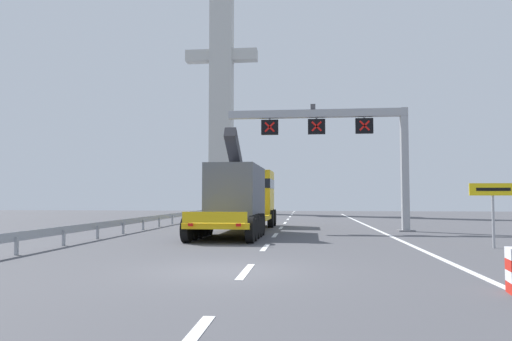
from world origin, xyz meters
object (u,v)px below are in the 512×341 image
overhead_lane_gantry (343,134)px  exit_sign_yellow (493,198)px  heavy_haul_truck_yellow (244,196)px  bridge_pylon_distant (222,83)px

overhead_lane_gantry → exit_sign_yellow: size_ratio=4.33×
overhead_lane_gantry → heavy_haul_truck_yellow: overhead_lane_gantry is taller
heavy_haul_truck_yellow → bridge_pylon_distant: 34.60m
heavy_haul_truck_yellow → bridge_pylon_distant: bearing=102.5°
exit_sign_yellow → bridge_pylon_distant: 45.18m
bridge_pylon_distant → heavy_haul_truck_yellow: bearing=-77.5°
heavy_haul_truck_yellow → exit_sign_yellow: (10.56, -8.37, -0.11)m
overhead_lane_gantry → exit_sign_yellow: 10.75m
overhead_lane_gantry → exit_sign_yellow: bearing=-61.4°
overhead_lane_gantry → exit_sign_yellow: overhead_lane_gantry is taller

